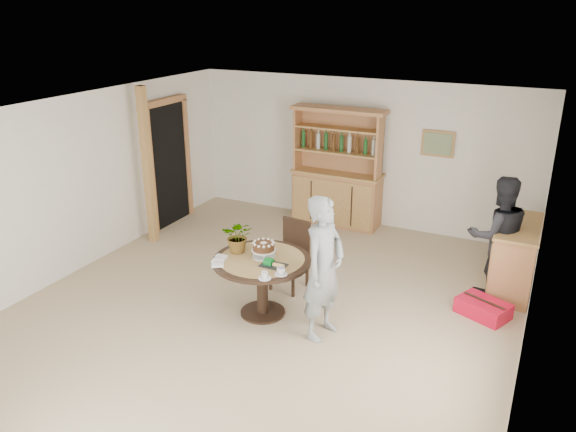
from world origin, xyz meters
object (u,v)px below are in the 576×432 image
(red_suitcase, at_px, (483,308))
(sideboard, at_px, (515,257))
(dining_table, at_px, (262,270))
(adult_person, at_px, (498,236))
(teen_boy, at_px, (324,268))
(hutch, at_px, (337,186))
(dining_chair, at_px, (292,250))

(red_suitcase, bearing_deg, sideboard, 98.84)
(sideboard, xyz_separation_m, dining_table, (-2.73, -2.05, 0.13))
(dining_table, height_order, adult_person, adult_person)
(teen_boy, bearing_deg, hutch, 29.27)
(hutch, distance_m, dining_chair, 2.49)
(dining_table, height_order, red_suitcase, dining_table)
(sideboard, relative_size, red_suitcase, 1.77)
(sideboard, bearing_deg, hutch, 157.79)
(hutch, xyz_separation_m, dining_chair, (0.32, -2.47, -0.15))
(sideboard, bearing_deg, dining_chair, -155.76)
(sideboard, bearing_deg, red_suitcase, -105.03)
(dining_table, bearing_deg, adult_person, 36.50)
(sideboard, bearing_deg, adult_person, -138.61)
(hutch, xyz_separation_m, red_suitcase, (2.80, -2.13, -0.59))
(teen_boy, bearing_deg, adult_person, -29.76)
(dining_table, bearing_deg, dining_chair, 89.37)
(hutch, height_order, dining_chair, hutch)
(sideboard, xyz_separation_m, teen_boy, (-1.88, -2.15, 0.38))
(hutch, height_order, sideboard, hutch)
(hutch, bearing_deg, dining_table, -84.63)
(dining_chair, height_order, red_suitcase, dining_chair)
(dining_chair, height_order, teen_boy, teen_boy)
(dining_table, xyz_separation_m, adult_person, (2.49, 1.84, 0.21))
(dining_chair, relative_size, teen_boy, 0.55)
(adult_person, bearing_deg, red_suitcase, 63.88)
(sideboard, relative_size, dining_chair, 1.33)
(sideboard, xyz_separation_m, adult_person, (-0.24, -0.21, 0.34))
(teen_boy, bearing_deg, sideboard, -30.70)
(dining_table, relative_size, red_suitcase, 1.69)
(hutch, xyz_separation_m, sideboard, (3.04, -1.24, -0.22))
(red_suitcase, bearing_deg, dining_table, -131.14)
(hutch, distance_m, sideboard, 3.29)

